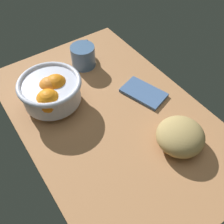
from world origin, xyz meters
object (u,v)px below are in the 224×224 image
object	(u,v)px
mug	(83,56)
napkin_folded	(144,93)
bread_loaf	(180,136)
fruit_bowl	(51,91)

from	to	relation	value
mug	napkin_folded	bearing A→B (deg)	-160.65
bread_loaf	mug	distance (cm)	45.97
fruit_bowl	mug	world-z (taller)	fruit_bowl
bread_loaf	napkin_folded	bearing A→B (deg)	-12.04
mug	bread_loaf	bearing A→B (deg)	-174.83
fruit_bowl	napkin_folded	size ratio (longest dim) A/B	1.36
bread_loaf	mug	bearing A→B (deg)	5.17
fruit_bowl	mug	bearing A→B (deg)	-56.72
bread_loaf	napkin_folded	size ratio (longest dim) A/B	0.94
napkin_folded	mug	distance (cm)	26.34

